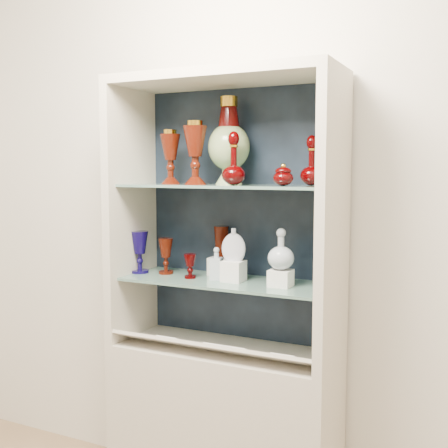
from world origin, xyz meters
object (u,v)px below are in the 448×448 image
at_px(ruby_decanter_a, 234,155).
at_px(cobalt_goblet, 140,252).
at_px(enamel_urn, 229,141).
at_px(ruby_goblet_tall, 166,256).
at_px(pedestal_lamp_right, 195,153).
at_px(clear_square_bottle, 216,263).
at_px(cameo_medallion, 326,246).
at_px(ruby_pitcher, 221,242).
at_px(pedestal_lamp_left, 170,157).
at_px(ruby_decanter_b, 312,159).
at_px(clear_round_decanter, 281,250).
at_px(ruby_goblet_small, 190,266).
at_px(flat_flask, 234,244).
at_px(lidded_bowl, 283,174).

bearing_deg(ruby_decanter_a, cobalt_goblet, 174.81).
relative_size(enamel_urn, ruby_goblet_tall, 2.29).
height_order(pedestal_lamp_right, clear_square_bottle, pedestal_lamp_right).
height_order(cobalt_goblet, cameo_medallion, cameo_medallion).
relative_size(ruby_pitcher, clear_square_bottle, 1.00).
xyz_separation_m(pedestal_lamp_left, ruby_decanter_b, (0.64, 0.06, -0.01)).
xyz_separation_m(ruby_decanter_b, clear_square_bottle, (-0.41, -0.06, -0.46)).
bearing_deg(cameo_medallion, pedestal_lamp_right, -148.67).
height_order(ruby_decanter_a, cameo_medallion, ruby_decanter_a).
xyz_separation_m(enamel_urn, clear_round_decanter, (0.28, -0.08, -0.46)).
distance_m(enamel_urn, cameo_medallion, 0.63).
distance_m(ruby_goblet_small, flat_flask, 0.23).
relative_size(pedestal_lamp_left, enamel_urn, 0.64).
bearing_deg(cobalt_goblet, enamel_urn, 10.23).
height_order(pedestal_lamp_right, cameo_medallion, pedestal_lamp_right).
bearing_deg(cameo_medallion, ruby_pitcher, -164.04).
relative_size(ruby_goblet_tall, ruby_pitcher, 1.15).
bearing_deg(pedestal_lamp_right, cobalt_goblet, 176.27).
distance_m(pedestal_lamp_left, lidded_bowl, 0.57).
height_order(pedestal_lamp_right, cobalt_goblet, pedestal_lamp_right).
relative_size(ruby_goblet_small, cameo_medallion, 0.83).
bearing_deg(flat_flask, ruby_decanter_a, -79.68).
distance_m(flat_flask, clear_round_decanter, 0.22).
bearing_deg(pedestal_lamp_left, cameo_medallion, 7.07).
bearing_deg(enamel_urn, clear_square_bottle, -113.37).
xyz_separation_m(pedestal_lamp_right, cobalt_goblet, (-0.31, 0.02, -0.46)).
bearing_deg(cobalt_goblet, ruby_goblet_tall, 14.97).
bearing_deg(ruby_decanter_b, clear_square_bottle, -171.19).
bearing_deg(ruby_goblet_small, ruby_decanter_b, 9.29).
distance_m(enamel_urn, cobalt_goblet, 0.67).
relative_size(ruby_decanter_a, clear_round_decanter, 1.51).
distance_m(ruby_goblet_small, clear_round_decanter, 0.44).
bearing_deg(pedestal_lamp_right, cameo_medallion, 12.74).
bearing_deg(pedestal_lamp_right, enamel_urn, 39.93).
xyz_separation_m(ruby_decanter_a, ruby_pitcher, (-0.14, 0.17, -0.39)).
bearing_deg(clear_round_decanter, pedestal_lamp_left, 177.82).
relative_size(pedestal_lamp_left, clear_round_decanter, 1.47).
bearing_deg(cameo_medallion, lidded_bowl, -112.86).
height_order(ruby_goblet_small, flat_flask, flat_flask).
bearing_deg(clear_round_decanter, enamel_urn, 163.91).
height_order(flat_flask, clear_round_decanter, flat_flask).
xyz_separation_m(pedestal_lamp_right, ruby_pitcher, (0.05, 0.15, -0.40)).
xyz_separation_m(enamel_urn, ruby_goblet_tall, (-0.30, -0.04, -0.53)).
distance_m(ruby_decanter_b, ruby_goblet_small, 0.71).
distance_m(pedestal_lamp_left, clear_square_bottle, 0.52).
bearing_deg(flat_flask, clear_round_decanter, -17.49).
relative_size(pedestal_lamp_right, cameo_medallion, 2.11).
distance_m(lidded_bowl, ruby_pitcher, 0.51).
bearing_deg(clear_round_decanter, ruby_pitcher, 158.90).
bearing_deg(ruby_pitcher, ruby_goblet_small, -145.61).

